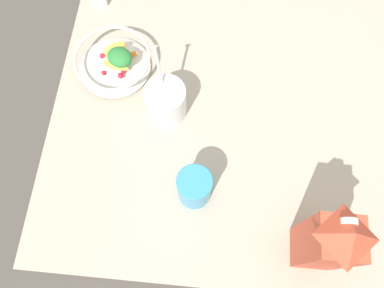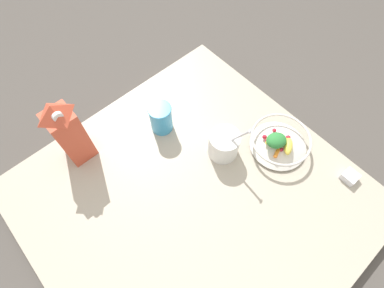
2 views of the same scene
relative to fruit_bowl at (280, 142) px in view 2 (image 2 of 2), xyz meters
The scene contains 7 objects.
ground_plane 0.40m from the fruit_bowl, behind, with size 6.00×6.00×0.00m, color #4C4742.
countertop 0.39m from the fruit_bowl, behind, with size 1.09×1.09×0.05m.
fruit_bowl is the anchor object (origin of this frame).
milk_carton 0.77m from the fruit_bowl, 139.88° to the left, with size 0.09×0.09×0.30m.
yogurt_tub 0.22m from the fruit_bowl, 143.54° to the left, with size 0.11×0.14×0.22m.
drinking_cup 0.46m from the fruit_bowl, 126.65° to the left, with size 0.09×0.09×0.13m.
spice_jar 0.28m from the fruit_bowl, 70.05° to the right, with size 0.05×0.05×0.03m.
Camera 2 is at (-0.24, -0.26, 1.08)m, focal length 28.00 mm.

